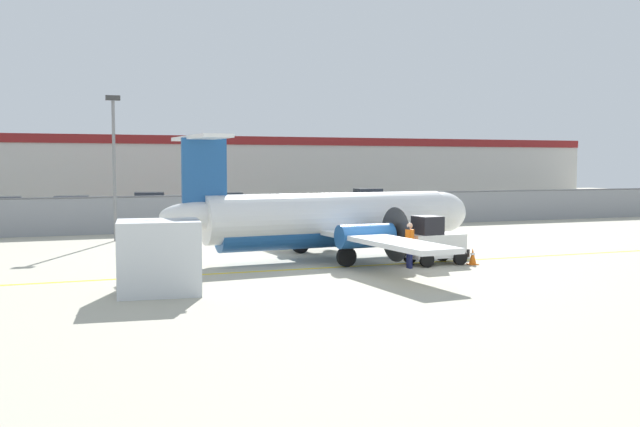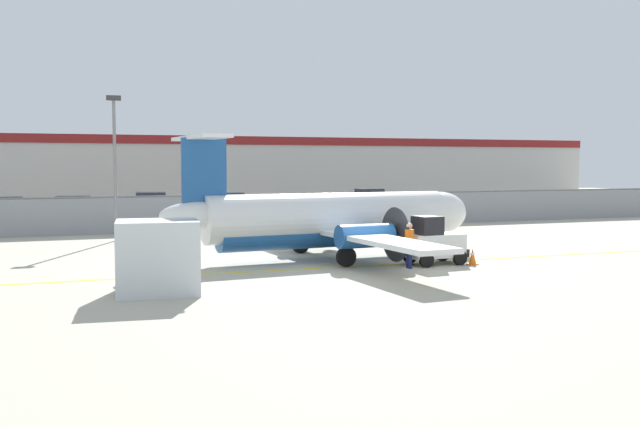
{
  "view_description": "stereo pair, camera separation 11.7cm",
  "coord_description": "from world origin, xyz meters",
  "px_view_note": "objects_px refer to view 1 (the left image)",
  "views": [
    {
      "loc": [
        -10.78,
        -22.66,
        3.89
      ],
      "look_at": [
        -0.44,
        5.23,
        1.8
      ],
      "focal_mm": 40.0,
      "sensor_mm": 36.0,
      "label": 1
    },
    {
      "loc": [
        -10.67,
        -22.7,
        3.89
      ],
      "look_at": [
        -0.44,
        5.23,
        1.8
      ],
      "focal_mm": 40.0,
      "sensor_mm": 36.0,
      "label": 2
    }
  ],
  "objects_px": {
    "ground_crew_worker": "(410,243)",
    "cargo_container": "(159,257)",
    "parked_car_0": "(2,209)",
    "baggage_tug": "(434,242)",
    "parked_car_5": "(347,205)",
    "apron_light_pole": "(114,155)",
    "commuter_airplane": "(334,220)",
    "traffic_cone_near_left": "(195,258)",
    "parked_car_3": "(225,203)",
    "parked_car_6": "(369,198)",
    "traffic_cone_near_right": "(473,257)",
    "parked_car_1": "(74,208)",
    "parked_car_2": "(151,203)",
    "parked_car_4": "(313,207)"
  },
  "relations": [
    {
      "from": "ground_crew_worker",
      "to": "cargo_container",
      "type": "bearing_deg",
      "value": -160.77
    },
    {
      "from": "parked_car_0",
      "to": "baggage_tug",
      "type": "bearing_deg",
      "value": 120.36
    },
    {
      "from": "parked_car_0",
      "to": "parked_car_5",
      "type": "height_order",
      "value": "same"
    },
    {
      "from": "cargo_container",
      "to": "apron_light_pole",
      "type": "bearing_deg",
      "value": 96.5
    },
    {
      "from": "commuter_airplane",
      "to": "ground_crew_worker",
      "type": "height_order",
      "value": "commuter_airplane"
    },
    {
      "from": "traffic_cone_near_left",
      "to": "parked_car_3",
      "type": "relative_size",
      "value": 0.15
    },
    {
      "from": "parked_car_6",
      "to": "parked_car_5",
      "type": "bearing_deg",
      "value": -122.99
    },
    {
      "from": "ground_crew_worker",
      "to": "traffic_cone_near_left",
      "type": "bearing_deg",
      "value": 163.39
    },
    {
      "from": "ground_crew_worker",
      "to": "baggage_tug",
      "type": "bearing_deg",
      "value": 30.53
    },
    {
      "from": "apron_light_pole",
      "to": "parked_car_5",
      "type": "bearing_deg",
      "value": 32.2
    },
    {
      "from": "traffic_cone_near_right",
      "to": "parked_car_0",
      "type": "bearing_deg",
      "value": 123.04
    },
    {
      "from": "parked_car_3",
      "to": "parked_car_1",
      "type": "bearing_deg",
      "value": 5.52
    },
    {
      "from": "traffic_cone_near_left",
      "to": "parked_car_2",
      "type": "relative_size",
      "value": 0.15
    },
    {
      "from": "parked_car_5",
      "to": "parked_car_2",
      "type": "bearing_deg",
      "value": -33.22
    },
    {
      "from": "baggage_tug",
      "to": "cargo_container",
      "type": "relative_size",
      "value": 0.92
    },
    {
      "from": "apron_light_pole",
      "to": "parked_car_6",
      "type": "bearing_deg",
      "value": 40.98
    },
    {
      "from": "parked_car_1",
      "to": "traffic_cone_near_right",
      "type": "bearing_deg",
      "value": -58.68
    },
    {
      "from": "baggage_tug",
      "to": "parked_car_1",
      "type": "xyz_separation_m",
      "value": [
        -12.54,
        27.22,
        0.04
      ]
    },
    {
      "from": "cargo_container",
      "to": "commuter_airplane",
      "type": "bearing_deg",
      "value": 41.14
    },
    {
      "from": "commuter_airplane",
      "to": "traffic_cone_near_right",
      "type": "xyz_separation_m",
      "value": [
        4.41,
        -3.43,
        -1.29
      ]
    },
    {
      "from": "ground_crew_worker",
      "to": "commuter_airplane",
      "type": "bearing_deg",
      "value": 123.74
    },
    {
      "from": "parked_car_6",
      "to": "parked_car_4",
      "type": "bearing_deg",
      "value": -129.93
    },
    {
      "from": "commuter_airplane",
      "to": "parked_car_2",
      "type": "distance_m",
      "value": 29.16
    },
    {
      "from": "parked_car_5",
      "to": "apron_light_pole",
      "type": "relative_size",
      "value": 0.58
    },
    {
      "from": "traffic_cone_near_left",
      "to": "baggage_tug",
      "type": "bearing_deg",
      "value": -16.99
    },
    {
      "from": "ground_crew_worker",
      "to": "traffic_cone_near_left",
      "type": "xyz_separation_m",
      "value": [
        -7.41,
        3.26,
        -0.64
      ]
    },
    {
      "from": "traffic_cone_near_right",
      "to": "parked_car_1",
      "type": "bearing_deg",
      "value": 116.52
    },
    {
      "from": "cargo_container",
      "to": "parked_car_1",
      "type": "relative_size",
      "value": 0.6
    },
    {
      "from": "baggage_tug",
      "to": "parked_car_2",
      "type": "relative_size",
      "value": 0.55
    },
    {
      "from": "parked_car_1",
      "to": "parked_car_3",
      "type": "bearing_deg",
      "value": 13.72
    },
    {
      "from": "parked_car_1",
      "to": "parked_car_5",
      "type": "xyz_separation_m",
      "value": [
        18.75,
        -3.49,
        0.0
      ]
    },
    {
      "from": "parked_car_4",
      "to": "parked_car_6",
      "type": "relative_size",
      "value": 1.02
    },
    {
      "from": "traffic_cone_near_left",
      "to": "ground_crew_worker",
      "type": "bearing_deg",
      "value": -23.78
    },
    {
      "from": "traffic_cone_near_right",
      "to": "parked_car_4",
      "type": "height_order",
      "value": "parked_car_4"
    },
    {
      "from": "traffic_cone_near_left",
      "to": "parked_car_0",
      "type": "xyz_separation_m",
      "value": [
        -8.3,
        25.02,
        0.58
      ]
    },
    {
      "from": "traffic_cone_near_right",
      "to": "parked_car_1",
      "type": "height_order",
      "value": "parked_car_1"
    },
    {
      "from": "commuter_airplane",
      "to": "parked_car_6",
      "type": "height_order",
      "value": "commuter_airplane"
    },
    {
      "from": "parked_car_0",
      "to": "parked_car_4",
      "type": "relative_size",
      "value": 0.98
    },
    {
      "from": "traffic_cone_near_left",
      "to": "parked_car_1",
      "type": "bearing_deg",
      "value": 98.75
    },
    {
      "from": "cargo_container",
      "to": "parked_car_0",
      "type": "distance_m",
      "value": 30.94
    },
    {
      "from": "parked_car_2",
      "to": "traffic_cone_near_left",
      "type": "bearing_deg",
      "value": -87.48
    },
    {
      "from": "commuter_airplane",
      "to": "parked_car_5",
      "type": "xyz_separation_m",
      "value": [
        9.27,
        20.92,
        -0.71
      ]
    },
    {
      "from": "baggage_tug",
      "to": "traffic_cone_near_left",
      "type": "relative_size",
      "value": 3.75
    },
    {
      "from": "parked_car_1",
      "to": "apron_light_pole",
      "type": "bearing_deg",
      "value": -78.57
    },
    {
      "from": "traffic_cone_near_right",
      "to": "parked_car_3",
      "type": "bearing_deg",
      "value": 95.85
    },
    {
      "from": "parked_car_0",
      "to": "parked_car_2",
      "type": "bearing_deg",
      "value": -159.87
    },
    {
      "from": "parked_car_0",
      "to": "parked_car_6",
      "type": "distance_m",
      "value": 29.66
    },
    {
      "from": "parked_car_4",
      "to": "apron_light_pole",
      "type": "distance_m",
      "value": 16.61
    },
    {
      "from": "baggage_tug",
      "to": "parked_car_2",
      "type": "bearing_deg",
      "value": 98.38
    },
    {
      "from": "commuter_airplane",
      "to": "parked_car_6",
      "type": "relative_size",
      "value": 3.82
    }
  ]
}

